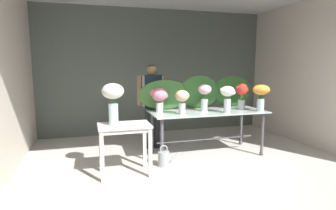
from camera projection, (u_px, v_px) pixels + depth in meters
ground_plane at (177, 152)px, 5.10m from camera, size 7.50×7.50×0.00m
wall_back at (155, 72)px, 6.52m from camera, size 5.41×0.12×2.86m
wall_left at (7, 76)px, 4.16m from camera, size 0.12×3.53×2.86m
wall_right at (303, 73)px, 5.63m from camera, size 0.12×3.53×2.86m
display_table_glass at (207, 117)px, 4.90m from camera, size 2.03×0.90×0.80m
side_table_white at (124, 132)px, 3.98m from camera, size 0.75×0.50×0.75m
florist at (152, 98)px, 5.20m from camera, size 0.56×0.24×1.60m
foliage_backdrop at (197, 93)px, 5.14m from camera, size 2.23×0.27×0.61m
vase_ivory_freesia at (228, 96)px, 4.62m from camera, size 0.27×0.23×0.46m
vase_blush_carnations at (205, 95)px, 4.81m from camera, size 0.23×0.23×0.47m
vase_peach_stock at (182, 99)px, 4.49m from camera, size 0.24×0.22×0.40m
vase_scarlet_roses at (242, 93)px, 4.97m from camera, size 0.24×0.19×0.48m
vase_sunset_lilies at (261, 93)px, 4.78m from camera, size 0.33×0.29×0.47m
vase_rosy_hydrangea at (159, 97)px, 4.70m from camera, size 0.31×0.26×0.41m
vase_white_roses_tall at (113, 97)px, 3.87m from camera, size 0.31×0.31×0.59m
watering_can at (164, 158)px, 4.38m from camera, size 0.35×0.18×0.34m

